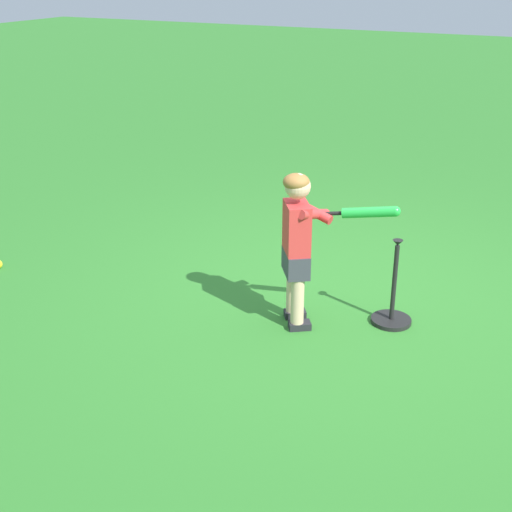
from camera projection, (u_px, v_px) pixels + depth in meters
The scene contains 3 objects.
ground_plane at pixel (336, 297), 5.22m from camera, with size 40.00×40.00×0.00m, color #2D7528.
child_batter at pixel (301, 236), 4.59m from camera, with size 0.35×0.78×1.08m.
batting_tee at pixel (392, 309), 4.82m from camera, with size 0.28×0.28×0.62m.
Camera 1 is at (-4.44, -1.56, 2.35)m, focal length 48.78 mm.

